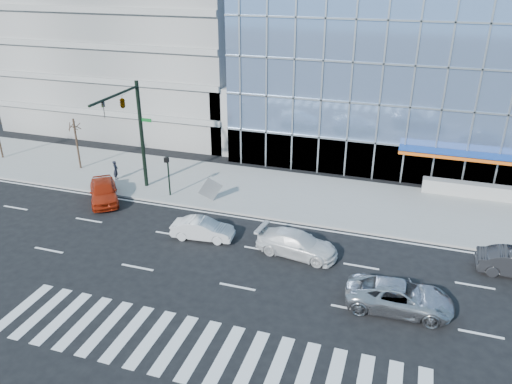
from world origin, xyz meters
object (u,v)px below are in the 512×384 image
white_suv (297,244)px  pedestrian (116,170)px  silver_suv (399,297)px  ped_signal_post (168,170)px  red_sedan (104,191)px  tilted_panel (210,189)px  white_sedan (203,229)px  street_tree_near (74,126)px  traffic_signal (128,114)px

white_suv → pedestrian: size_ratio=3.14×
silver_suv → white_suv: (-6.00, 3.42, -0.02)m
ped_signal_post → pedestrian: bearing=165.4°
red_sedan → pedestrian: 3.62m
ped_signal_post → tilted_panel: size_ratio=2.31×
silver_suv → red_sedan: 21.79m
ped_signal_post → white_sedan: bearing=-45.4°
ped_signal_post → red_sedan: size_ratio=0.65×
street_tree_near → white_sedan: street_tree_near is taller
street_tree_near → silver_suv: street_tree_near is taller
street_tree_near → white_sedan: 16.29m
ped_signal_post → pedestrian: 5.64m
white_suv → red_sedan: size_ratio=1.05×
street_tree_near → white_sedan: size_ratio=1.09×
silver_suv → tilted_panel: (-13.49, 8.27, 0.33)m
silver_suv → pedestrian: (-22.04, 9.61, 0.19)m
white_suv → silver_suv: bearing=-112.4°
ped_signal_post → tilted_panel: (3.22, 0.06, -1.08)m
white_suv → white_sedan: size_ratio=1.25×
street_tree_near → red_sedan: size_ratio=0.92×
traffic_signal → white_sedan: size_ratio=2.07×
ped_signal_post → white_sedan: (4.71, -4.77, -1.50)m
ped_signal_post → silver_suv: size_ratio=0.57×
silver_suv → white_suv: size_ratio=1.08×
red_sedan → pedestrian: (-1.15, 3.43, 0.14)m
tilted_panel → red_sedan: bearing=159.1°
red_sedan → pedestrian: bearing=72.3°
white_sedan → silver_suv: bearing=-111.9°
red_sedan → ped_signal_post: bearing=-10.3°
white_suv → red_sedan: (-14.89, 2.77, 0.08)m
traffic_signal → pedestrian: (-2.83, 1.77, -5.25)m
white_suv → tilted_panel: 8.93m
white_suv → ped_signal_post: bearing=73.1°
traffic_signal → silver_suv: 21.44m
street_tree_near → pedestrian: street_tree_near is taller
white_sedan → tilted_panel: bearing=11.2°
white_suv → white_sedan: (-6.00, 0.03, -0.06)m
traffic_signal → pedestrian: size_ratio=5.20×
silver_suv → pedestrian: size_ratio=3.40×
white_sedan → pedestrian: size_ratio=2.52×
street_tree_near → white_sedan: bearing=-27.3°
tilted_panel → white_suv: bearing=-69.6°
white_sedan → pedestrian: bearing=52.6°
white_sedan → traffic_signal: bearing=52.7°
ped_signal_post → red_sedan: ped_signal_post is taller
traffic_signal → red_sedan: size_ratio=1.74×
white_sedan → ped_signal_post: bearing=38.7°
street_tree_near → tilted_panel: street_tree_near is taller
ped_signal_post → red_sedan: (-4.18, -2.03, -1.36)m
ped_signal_post → silver_suv: bearing=-26.2°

